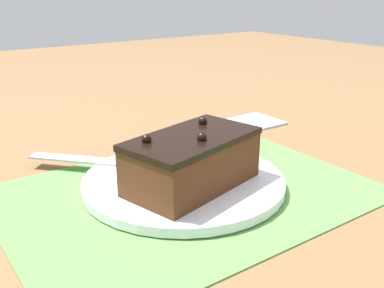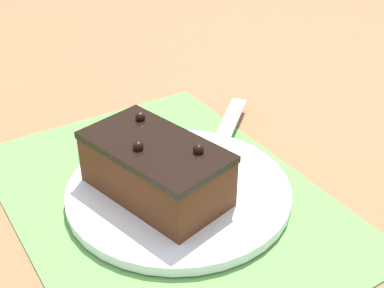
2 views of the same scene
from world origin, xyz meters
TOP-DOWN VIEW (x-y plane):
  - ground_plane at (0.00, 0.00)m, footprint 3.00×3.00m
  - placemat_woven at (0.00, 0.00)m, footprint 0.46×0.34m
  - cake_plate at (0.01, 0.01)m, footprint 0.27×0.27m
  - chocolate_cake at (-0.00, -0.01)m, footprint 0.19×0.13m
  - serving_knife at (-0.03, 0.09)m, footprint 0.17×0.19m
  - folded_napkin at (0.28, 0.18)m, footprint 0.11×0.09m

SIDE VIEW (x-z plane):
  - ground_plane at x=0.00m, z-range 0.00..0.00m
  - placemat_woven at x=0.00m, z-range 0.00..0.00m
  - folded_napkin at x=0.28m, z-range 0.00..0.01m
  - cake_plate at x=0.01m, z-range 0.00..0.02m
  - serving_knife at x=-0.03m, z-range 0.01..0.03m
  - chocolate_cake at x=0.00m, z-range 0.01..0.09m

